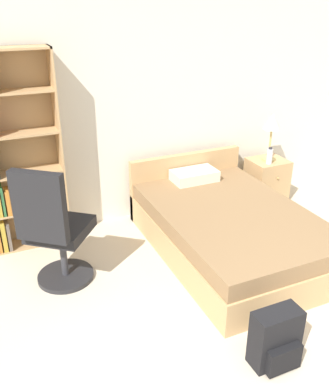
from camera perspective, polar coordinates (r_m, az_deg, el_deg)
wall_back at (r=4.75m, az=-1.89°, el=11.75°), size 9.00×0.06×2.60m
bookshelf at (r=4.33m, az=-20.14°, el=4.58°), size 0.79×0.26×1.96m
bed at (r=4.38m, az=8.35°, el=-4.62°), size 1.38×2.09×0.72m
office_chair at (r=3.76m, az=-14.48°, el=-5.13°), size 0.71×0.72×1.16m
nightstand at (r=5.49m, az=13.43°, el=1.54°), size 0.44×0.42×0.54m
table_lamp at (r=5.26m, az=14.16°, el=8.75°), size 0.21×0.21×0.58m
water_bottle at (r=5.24m, az=13.85°, el=4.69°), size 0.07×0.07×0.20m
backpack_black at (r=3.22m, az=14.65°, el=-18.48°), size 0.34×0.23×0.43m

